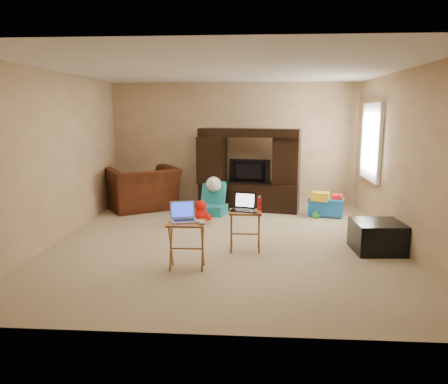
# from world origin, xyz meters

# --- Properties ---
(floor) EXTENTS (5.50, 5.50, 0.00)m
(floor) POSITION_xyz_m (0.00, 0.00, 0.00)
(floor) COLOR tan
(floor) RESTS_ON ground
(ceiling) EXTENTS (5.50, 5.50, 0.00)m
(ceiling) POSITION_xyz_m (0.00, 0.00, 2.50)
(ceiling) COLOR silver
(ceiling) RESTS_ON ground
(wall_back) EXTENTS (5.00, 0.00, 5.00)m
(wall_back) POSITION_xyz_m (0.00, 2.75, 1.25)
(wall_back) COLOR tan
(wall_back) RESTS_ON ground
(wall_front) EXTENTS (5.00, 0.00, 5.00)m
(wall_front) POSITION_xyz_m (0.00, -2.75, 1.25)
(wall_front) COLOR tan
(wall_front) RESTS_ON ground
(wall_left) EXTENTS (0.00, 5.50, 5.50)m
(wall_left) POSITION_xyz_m (-2.50, 0.00, 1.25)
(wall_left) COLOR tan
(wall_left) RESTS_ON ground
(wall_right) EXTENTS (0.00, 5.50, 5.50)m
(wall_right) POSITION_xyz_m (2.50, 0.00, 1.25)
(wall_right) COLOR tan
(wall_right) RESTS_ON ground
(window_pane) EXTENTS (0.00, 1.20, 1.20)m
(window_pane) POSITION_xyz_m (2.48, 1.55, 1.40)
(window_pane) COLOR white
(window_pane) RESTS_ON ground
(window_frame) EXTENTS (0.06, 1.14, 1.34)m
(window_frame) POSITION_xyz_m (2.46, 1.55, 1.40)
(window_frame) COLOR white
(window_frame) RESTS_ON ground
(entertainment_center) EXTENTS (2.01, 0.85, 1.60)m
(entertainment_center) POSITION_xyz_m (0.32, 2.26, 0.80)
(entertainment_center) COLOR black
(entertainment_center) RESTS_ON floor
(television) EXTENTS (0.82, 0.24, 0.47)m
(television) POSITION_xyz_m (0.32, 2.21, 0.77)
(television) COLOR black
(television) RESTS_ON entertainment_center
(recliner) EXTENTS (1.69, 1.64, 0.84)m
(recliner) POSITION_xyz_m (-1.79, 2.14, 0.42)
(recliner) COLOR #471F0F
(recliner) RESTS_ON floor
(child_rocker) EXTENTS (0.58, 0.63, 0.62)m
(child_rocker) POSITION_xyz_m (-0.35, 1.78, 0.31)
(child_rocker) COLOR teal
(child_rocker) RESTS_ON floor
(plush_toy) EXTENTS (0.38, 0.32, 0.42)m
(plush_toy) POSITION_xyz_m (-0.49, 1.05, 0.21)
(plush_toy) COLOR red
(plush_toy) RESTS_ON floor
(push_toy) EXTENTS (0.73, 0.61, 0.47)m
(push_toy) POSITION_xyz_m (1.77, 1.76, 0.23)
(push_toy) COLOR blue
(push_toy) RESTS_ON floor
(ottoman) EXTENTS (0.69, 0.69, 0.42)m
(ottoman) POSITION_xyz_m (2.14, -0.27, 0.21)
(ottoman) COLOR black
(ottoman) RESTS_ON floor
(tray_table_left) EXTENTS (0.46, 0.37, 0.59)m
(tray_table_left) POSITION_xyz_m (-0.40, -1.14, 0.30)
(tray_table_left) COLOR #A56828
(tray_table_left) RESTS_ON floor
(tray_table_right) EXTENTS (0.45, 0.36, 0.57)m
(tray_table_right) POSITION_xyz_m (0.31, -0.40, 0.29)
(tray_table_right) COLOR #A04E26
(tray_table_right) RESTS_ON floor
(laptop_left) EXTENTS (0.38, 0.34, 0.24)m
(laptop_left) POSITION_xyz_m (-0.43, -1.11, 0.71)
(laptop_left) COLOR #ACACB0
(laptop_left) RESTS_ON tray_table_left
(laptop_right) EXTENTS (0.36, 0.32, 0.24)m
(laptop_right) POSITION_xyz_m (0.27, -0.38, 0.69)
(laptop_right) COLOR black
(laptop_right) RESTS_ON tray_table_right
(mouse_left) EXTENTS (0.10, 0.14, 0.05)m
(mouse_left) POSITION_xyz_m (-0.21, -1.21, 0.62)
(mouse_left) COLOR silver
(mouse_left) RESTS_ON tray_table_left
(mouse_right) EXTENTS (0.11, 0.14, 0.05)m
(mouse_right) POSITION_xyz_m (0.44, -0.52, 0.60)
(mouse_right) COLOR #414146
(mouse_right) RESTS_ON tray_table_right
(water_bottle) EXTENTS (0.06, 0.06, 0.18)m
(water_bottle) POSITION_xyz_m (0.50, -0.32, 0.66)
(water_bottle) COLOR red
(water_bottle) RESTS_ON tray_table_right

